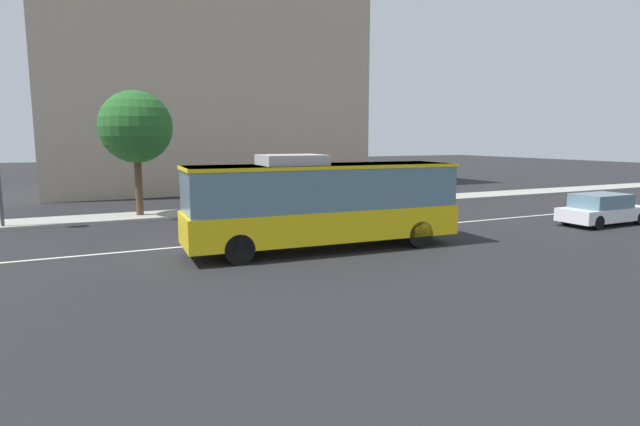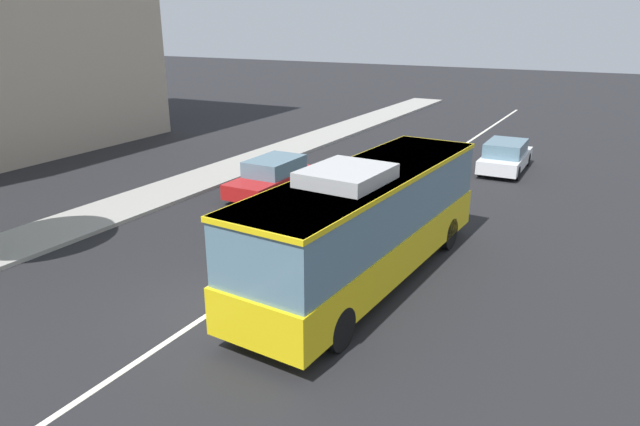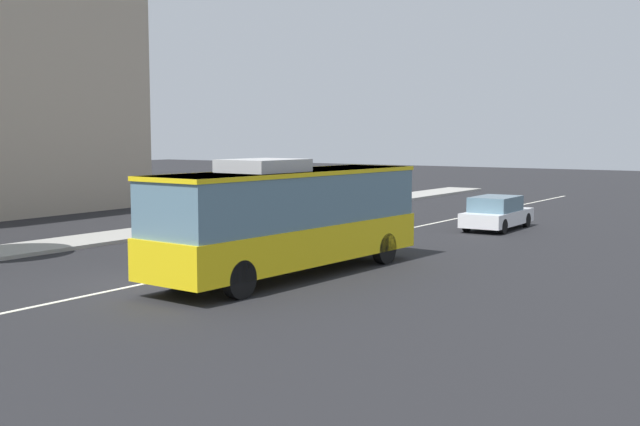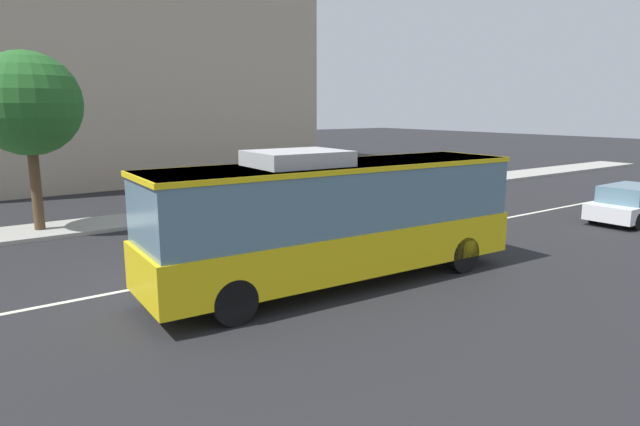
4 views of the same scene
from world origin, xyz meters
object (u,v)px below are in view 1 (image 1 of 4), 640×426
object	(u,v)px
sedan_red	(363,201)
transit_bus	(323,200)
sedan_white	(602,209)
street_tree_kerbside_left	(136,127)

from	to	relation	value
sedan_red	transit_bus	bearing A→B (deg)	49.94
transit_bus	sedan_white	world-z (taller)	transit_bus
transit_bus	sedan_red	distance (m)	8.95
sedan_white	street_tree_kerbside_left	xyz separation A→B (m)	(-19.42, 11.55, 3.85)
street_tree_kerbside_left	sedan_red	bearing A→B (deg)	-19.78
transit_bus	sedan_red	world-z (taller)	transit_bus
sedan_white	transit_bus	bearing A→B (deg)	175.77
transit_bus	street_tree_kerbside_left	bearing A→B (deg)	118.82
sedan_white	sedan_red	bearing A→B (deg)	137.04
sedan_red	street_tree_kerbside_left	xyz separation A→B (m)	(-10.89, 3.92, 3.85)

